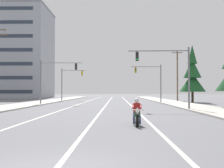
# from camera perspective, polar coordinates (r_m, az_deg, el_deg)

# --- Properties ---
(lane_stripe_center) EXTENTS (0.16, 100.00, 0.01)m
(lane_stripe_center) POSITION_cam_1_polar(r_m,az_deg,el_deg) (51.86, -0.72, -3.44)
(lane_stripe_center) COLOR beige
(lane_stripe_center) RESTS_ON ground
(lane_stripe_left) EXTENTS (0.16, 100.00, 0.01)m
(lane_stripe_left) POSITION_cam_1_polar(r_m,az_deg,el_deg) (52.12, -5.08, -3.42)
(lane_stripe_left) COLOR beige
(lane_stripe_left) RESTS_ON ground
(lane_stripe_right) EXTENTS (0.16, 100.00, 0.01)m
(lane_stripe_right) POSITION_cam_1_polar(r_m,az_deg,el_deg) (51.87, 2.96, -3.44)
(lane_stripe_right) COLOR beige
(lane_stripe_right) RESTS_ON ground
(sidewalk_kerb_right) EXTENTS (4.40, 110.00, 0.14)m
(sidewalk_kerb_right) POSITION_cam_1_polar(r_m,az_deg,el_deg) (47.69, 11.69, -3.51)
(sidewalk_kerb_right) COLOR #ADA89E
(sidewalk_kerb_right) RESTS_ON ground
(sidewalk_kerb_left) EXTENTS (4.40, 110.00, 0.14)m
(sidewalk_kerb_left) POSITION_cam_1_polar(r_m,az_deg,el_deg) (48.37, -13.62, -3.47)
(sidewalk_kerb_left) COLOR #ADA89E
(sidewalk_kerb_left) RESTS_ON ground
(motorcycle_with_rider) EXTENTS (0.70, 2.19, 1.46)m
(motorcycle_with_rider) POSITION_cam_1_polar(r_m,az_deg,el_deg) (16.35, 4.72, -5.75)
(motorcycle_with_rider) COLOR black
(motorcycle_with_rider) RESTS_ON ground
(traffic_signal_near_right) EXTENTS (6.07, 0.37, 6.20)m
(traffic_signal_near_right) POSITION_cam_1_polar(r_m,az_deg,el_deg) (30.29, 11.03, 3.04)
(traffic_signal_near_right) COLOR slate
(traffic_signal_near_right) RESTS_ON ground
(traffic_signal_near_left) EXTENTS (5.91, 0.37, 6.20)m
(traffic_signal_near_left) POSITION_cam_1_polar(r_m,az_deg,el_deg) (42.93, -11.09, 1.72)
(traffic_signal_near_left) COLOR slate
(traffic_signal_near_left) RESTS_ON ground
(traffic_signal_mid_right) EXTENTS (4.94, 0.51, 6.20)m
(traffic_signal_mid_right) POSITION_cam_1_polar(r_m,az_deg,el_deg) (49.35, 7.62, 1.23)
(traffic_signal_mid_right) COLOR slate
(traffic_signal_mid_right) RESTS_ON ground
(traffic_signal_mid_left) EXTENTS (4.63, 0.37, 6.20)m
(traffic_signal_mid_left) POSITION_cam_1_polar(r_m,az_deg,el_deg) (57.61, -8.21, 0.83)
(traffic_signal_mid_left) COLOR slate
(traffic_signal_mid_left) RESTS_ON ground
(utility_pole_right_far) EXTENTS (2.02, 0.26, 9.83)m
(utility_pole_right_far) POSITION_cam_1_polar(r_m,az_deg,el_deg) (60.30, 12.27, 1.73)
(utility_pole_right_far) COLOR brown
(utility_pole_right_far) RESTS_ON ground
(conifer_tree_right_verge_far) EXTENTS (4.35, 4.35, 9.58)m
(conifer_tree_right_verge_far) POSITION_cam_1_polar(r_m,az_deg,el_deg) (51.80, 14.97, 1.46)
(conifer_tree_right_verge_far) COLOR #423023
(conifer_tree_right_verge_far) RESTS_ON ground
(apartment_building_far_left_block) EXTENTS (26.02, 17.86, 25.46)m
(apartment_building_far_left_block) POSITION_cam_1_polar(r_m,az_deg,el_deg) (91.84, -19.83, 5.48)
(apartment_building_far_left_block) COLOR #999EA8
(apartment_building_far_left_block) RESTS_ON ground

